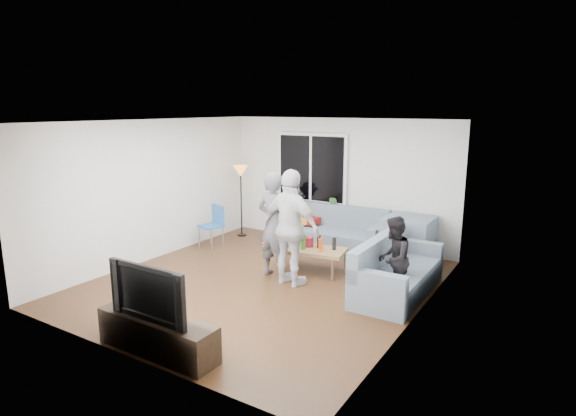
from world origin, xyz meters
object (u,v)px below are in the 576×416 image
Objects in this scene: sofa_back_section at (329,228)px; television at (155,290)px; side_chair at (211,227)px; player_right at (291,228)px; sofa_right_section at (399,267)px; player_left at (274,225)px; spectator_back at (293,214)px; tv_console at (157,335)px; floor_lamp at (241,201)px; coffee_table at (313,260)px; spectator_right at (393,259)px.

television is (0.19, -4.77, 0.34)m from sofa_back_section.
player_right reaches higher than side_chair.
player_left reaches higher than sofa_right_section.
spectator_back is at bearing 60.73° from sofa_right_section.
spectator_back is at bearing 61.87° from side_chair.
sofa_right_section is 1.25× the size of tv_console.
player_left reaches higher than spectator_back.
player_right is at bearing 85.72° from tv_console.
floor_lamp reaches higher than television.
floor_lamp reaches higher than side_chair.
floor_lamp is at bearing 106.98° from side_chair.
side_chair is at bearing 122.40° from television.
side_chair reaches higher than sofa_right_section.
sofa_back_section is 2.12m from floor_lamp.
sofa_back_section reaches higher than tv_console.
sofa_back_section is 1.15× the size of sofa_right_section.
floor_lamp reaches higher than sofa_right_section.
spectator_back is (-2.85, 1.60, 0.17)m from sofa_right_section.
coffee_table is (0.38, -1.34, -0.22)m from sofa_back_section.
player_right is at bearing -49.37° from spectator_back.
player_left is at bearing 99.71° from sofa_right_section.
television reaches higher than tv_console.
tv_console is (0.19, -4.77, -0.20)m from sofa_back_section.
side_chair is at bearing -90.00° from floor_lamp.
spectator_back is at bearing 178.03° from sofa_back_section.
side_chair is 0.46× the size of player_right.
player_left is 1.57× the size of television.
player_right reaches higher than player_left.
floor_lamp is at bearing -117.60° from spectator_right.
sofa_back_section is 1.82× the size of spectator_right.
coffee_table is at bearing -74.24° from sofa_back_section.
player_right is (-1.59, -0.53, 0.51)m from sofa_right_section.
player_left reaches higher than television.
television is (0.24, -2.85, -0.13)m from player_left.
sofa_right_section is 4.32m from floor_lamp.
spectator_back is 4.93m from tv_console.
sofa_right_section is at bearing 11.56° from side_chair.
spectator_back is 0.75× the size of tv_console.
television is at bearing 95.08° from player_right.
spectator_right reaches higher than television.
sofa_back_section is at bearing 4.20° from floor_lamp.
spectator_back is (-1.26, 2.13, -0.34)m from player_right.
player_left is at bearing 94.82° from television.
side_chair reaches higher than tv_console.
coffee_table is 0.61× the size of player_left.
spectator_back reaches higher than side_chair.
coffee_table is at bearing 81.98° from sofa_right_section.
player_left reaches higher than tv_console.
spectator_right is (1.60, -0.49, 0.43)m from coffee_table.
player_left is (-0.05, -1.92, 0.47)m from sofa_back_section.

